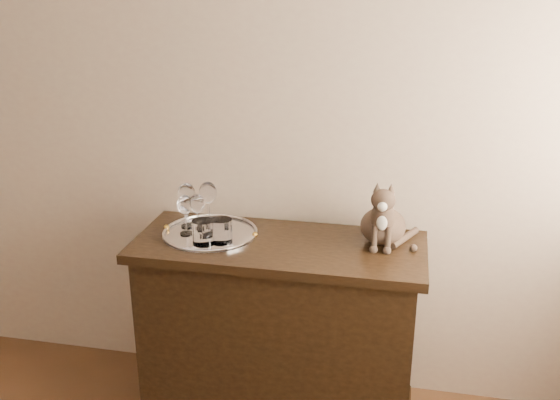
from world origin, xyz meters
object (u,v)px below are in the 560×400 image
(wine_glass_a, at_px, (187,205))
(wine_glass_c, at_px, (185,215))
(cat, at_px, (384,209))
(wine_glass_b, at_px, (208,204))
(tumbler_a, at_px, (221,231))
(tray, at_px, (210,234))
(sideboard, at_px, (279,332))
(wine_glass_d, at_px, (198,214))
(tumbler_b, at_px, (203,232))

(wine_glass_a, relative_size, wine_glass_c, 1.14)
(wine_glass_c, height_order, cat, cat)
(wine_glass_b, distance_m, tumbler_a, 0.19)
(tray, bearing_deg, tumbler_a, -46.77)
(sideboard, bearing_deg, wine_glass_b, 163.75)
(sideboard, relative_size, tray, 3.00)
(wine_glass_a, height_order, wine_glass_d, wine_glass_a)
(wine_glass_c, bearing_deg, sideboard, 1.16)
(tray, bearing_deg, cat, 5.98)
(wine_glass_b, height_order, cat, cat)
(wine_glass_c, distance_m, cat, 0.82)
(sideboard, xyz_separation_m, wine_glass_d, (-0.35, 0.01, 0.52))
(tumbler_b, bearing_deg, wine_glass_d, 119.28)
(sideboard, height_order, wine_glass_d, wine_glass_d)
(tray, xyz_separation_m, cat, (0.72, 0.07, 0.14))
(sideboard, distance_m, wine_glass_c, 0.65)
(sideboard, height_order, wine_glass_a, wine_glass_a)
(wine_glass_d, distance_m, cat, 0.77)
(wine_glass_c, relative_size, cat, 0.60)
(tumbler_b, bearing_deg, cat, 14.62)
(wine_glass_d, distance_m, tumbler_a, 0.14)
(tumbler_a, relative_size, cat, 0.35)
(tray, relative_size, wine_glass_b, 1.98)
(wine_glass_a, bearing_deg, wine_glass_c, -75.06)
(tray, xyz_separation_m, wine_glass_c, (-0.10, -0.03, 0.09))
(wine_glass_b, relative_size, tumbler_b, 2.00)
(tumbler_a, distance_m, cat, 0.66)
(sideboard, xyz_separation_m, tumbler_b, (-0.29, -0.09, 0.48))
(wine_glass_d, bearing_deg, tumbler_a, -28.25)
(wine_glass_b, xyz_separation_m, wine_glass_c, (-0.07, -0.10, -0.01))
(tray, distance_m, wine_glass_c, 0.13)
(wine_glass_b, distance_m, cat, 0.74)
(tray, height_order, wine_glass_d, wine_glass_d)
(sideboard, xyz_separation_m, tumbler_a, (-0.23, -0.06, 0.48))
(wine_glass_a, relative_size, tumbler_b, 1.95)
(wine_glass_b, xyz_separation_m, wine_glass_d, (-0.02, -0.09, -0.01))
(wine_glass_d, bearing_deg, tray, 17.13)
(tumbler_a, relative_size, tumbler_b, 0.99)
(tumbler_b, bearing_deg, wine_glass_b, 100.79)
(wine_glass_b, relative_size, wine_glass_d, 1.15)
(sideboard, relative_size, tumbler_a, 12.00)
(tray, height_order, wine_glass_c, wine_glass_c)
(tray, xyz_separation_m, tumbler_a, (0.07, -0.08, 0.05))
(wine_glass_a, xyz_separation_m, wine_glass_d, (0.07, -0.07, -0.01))
(wine_glass_d, bearing_deg, tumbler_b, -60.72)
(wine_glass_b, bearing_deg, tray, -69.49)
(wine_glass_a, xyz_separation_m, tumbler_a, (0.19, -0.13, -0.05))
(wine_glass_a, relative_size, wine_glass_b, 0.97)
(wine_glass_a, distance_m, wine_glass_d, 0.10)
(tray, relative_size, wine_glass_d, 2.27)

